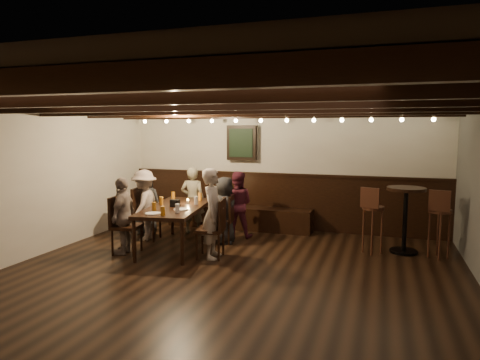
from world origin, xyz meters
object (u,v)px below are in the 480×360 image
(person_bench_right, at_px, (237,204))
(chair_left_near, at_px, (146,224))
(chair_right_near, at_px, (223,228))
(chair_right_far, at_px, (211,240))
(person_right_far, at_px, (213,213))
(person_bench_centre, at_px, (193,200))
(person_bench_left, at_px, (146,202))
(high_top_table, at_px, (405,210))
(dining_table, at_px, (176,210))
(bar_stool_left, at_px, (372,229))
(person_left_far, at_px, (123,216))
(bar_stool_right, at_px, (439,233))
(chair_left_far, at_px, (126,236))
(person_right_near, at_px, (224,210))
(person_left_near, at_px, (144,205))

(person_bench_right, bearing_deg, chair_left_near, 15.52)
(chair_right_near, bearing_deg, chair_right_far, -179.88)
(chair_left_near, bearing_deg, chair_right_far, 58.00)
(chair_right_far, xyz_separation_m, person_right_far, (0.03, 0.00, 0.42))
(person_bench_centre, xyz_separation_m, person_right_far, (0.98, -1.36, 0.06))
(person_bench_left, height_order, high_top_table, person_bench_left)
(dining_table, distance_m, person_bench_left, 1.27)
(bar_stool_left, bearing_deg, dining_table, -147.47)
(person_left_far, bearing_deg, person_right_far, 90.00)
(person_bench_centre, height_order, bar_stool_left, person_bench_centre)
(bar_stool_right, bearing_deg, chair_left_far, -151.54)
(chair_left_near, relative_size, bar_stool_left, 0.87)
(dining_table, relative_size, bar_stool_right, 1.86)
(chair_left_far, bearing_deg, chair_left_near, -179.98)
(bar_stool_right, bearing_deg, person_right_far, -148.97)
(chair_right_far, bearing_deg, chair_right_near, 0.12)
(dining_table, bearing_deg, chair_left_near, 148.00)
(chair_right_far, height_order, person_left_far, person_left_far)
(person_bench_centre, relative_size, person_right_far, 0.92)
(chair_left_far, bearing_deg, person_right_far, 90.00)
(dining_table, xyz_separation_m, person_right_near, (0.67, 0.56, -0.07))
(person_bench_left, bearing_deg, high_top_table, 173.04)
(person_right_near, bearing_deg, chair_right_near, 90.00)
(person_right_near, bearing_deg, dining_table, 120.96)
(person_right_far, bearing_deg, person_bench_right, -6.34)
(dining_table, bearing_deg, bar_stool_right, 1.25)
(chair_right_near, height_order, person_bench_centre, person_bench_centre)
(person_right_near, bearing_deg, person_right_far, 180.00)
(chair_left_near, height_order, bar_stool_right, bar_stool_right)
(chair_right_far, height_order, bar_stool_left, bar_stool_left)
(chair_left_far, relative_size, person_bench_centre, 0.72)
(person_left_far, xyz_separation_m, person_right_far, (1.48, 0.24, 0.08))
(person_bench_centre, xyz_separation_m, high_top_table, (3.86, -0.11, 0.06))
(person_left_far, xyz_separation_m, bar_stool_right, (4.86, 1.34, -0.22))
(person_bench_centre, bearing_deg, person_right_far, 116.57)
(person_left_near, relative_size, person_right_far, 0.91)
(chair_right_far, xyz_separation_m, bar_stool_left, (2.41, 1.05, 0.12))
(chair_left_far, bearing_deg, bar_stool_right, 96.22)
(person_bench_left, bearing_deg, chair_right_near, 164.46)
(chair_right_near, distance_m, bar_stool_right, 3.57)
(person_bench_right, bearing_deg, person_left_far, 39.29)
(chair_right_near, height_order, chair_right_far, chair_right_far)
(high_top_table, bearing_deg, chair_right_near, -173.10)
(dining_table, height_order, person_left_far, person_left_far)
(chair_left_far, bearing_deg, person_left_near, -178.08)
(person_bench_left, distance_m, person_left_near, 0.48)
(chair_left_far, xyz_separation_m, person_right_far, (1.45, 0.23, 0.42))
(dining_table, xyz_separation_m, chair_left_near, (-0.78, 0.33, -0.37))
(high_top_table, relative_size, bar_stool_right, 0.99)
(chair_right_far, bearing_deg, chair_left_near, 58.00)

